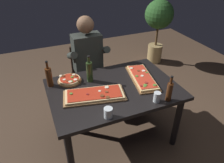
{
  "coord_description": "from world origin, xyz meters",
  "views": [
    {
      "loc": [
        -0.75,
        -1.75,
        2.05
      ],
      "look_at": [
        0.0,
        0.05,
        0.79
      ],
      "focal_mm": 33.7,
      "sensor_mm": 36.0,
      "label": 1
    }
  ],
  "objects_px": {
    "wine_bottle_dark": "(169,91)",
    "oil_bottle_amber": "(49,77)",
    "dining_table": "(114,95)",
    "potted_plant_corner": "(158,21)",
    "pizza_round_far": "(70,80)",
    "pizza_rectangular_front": "(94,95)",
    "diner_chair": "(87,72)",
    "vinegar_bottle_green": "(90,71)",
    "pizza_rectangular_left": "(142,77)",
    "tumbler_near_camera": "(108,113)",
    "seated_diner": "(89,60)",
    "tumbler_far_side": "(157,98)"
  },
  "relations": [
    {
      "from": "potted_plant_corner",
      "to": "pizza_rectangular_front",
      "type": "bearing_deg",
      "value": -138.08
    },
    {
      "from": "pizza_round_far",
      "to": "wine_bottle_dark",
      "type": "relative_size",
      "value": 0.97
    },
    {
      "from": "diner_chair",
      "to": "potted_plant_corner",
      "type": "distance_m",
      "value": 1.86
    },
    {
      "from": "pizza_rectangular_left",
      "to": "pizza_round_far",
      "type": "relative_size",
      "value": 2.35
    },
    {
      "from": "potted_plant_corner",
      "to": "pizza_round_far",
      "type": "bearing_deg",
      "value": -147.69
    },
    {
      "from": "dining_table",
      "to": "oil_bottle_amber",
      "type": "distance_m",
      "value": 0.73
    },
    {
      "from": "vinegar_bottle_green",
      "to": "diner_chair",
      "type": "bearing_deg",
      "value": 77.43
    },
    {
      "from": "dining_table",
      "to": "seated_diner",
      "type": "distance_m",
      "value": 0.74
    },
    {
      "from": "potted_plant_corner",
      "to": "pizza_rectangular_left",
      "type": "bearing_deg",
      "value": -128.36
    },
    {
      "from": "tumbler_near_camera",
      "to": "vinegar_bottle_green",
      "type": "bearing_deg",
      "value": 87.12
    },
    {
      "from": "pizza_round_far",
      "to": "seated_diner",
      "type": "height_order",
      "value": "seated_diner"
    },
    {
      "from": "pizza_rectangular_front",
      "to": "seated_diner",
      "type": "distance_m",
      "value": 0.83
    },
    {
      "from": "oil_bottle_amber",
      "to": "tumbler_far_side",
      "type": "xyz_separation_m",
      "value": [
        0.93,
        -0.7,
        -0.07
      ]
    },
    {
      "from": "pizza_rectangular_left",
      "to": "vinegar_bottle_green",
      "type": "height_order",
      "value": "vinegar_bottle_green"
    },
    {
      "from": "wine_bottle_dark",
      "to": "diner_chair",
      "type": "bearing_deg",
      "value": 110.6
    },
    {
      "from": "diner_chair",
      "to": "seated_diner",
      "type": "height_order",
      "value": "seated_diner"
    },
    {
      "from": "oil_bottle_amber",
      "to": "diner_chair",
      "type": "distance_m",
      "value": 0.87
    },
    {
      "from": "dining_table",
      "to": "pizza_rectangular_left",
      "type": "relative_size",
      "value": 2.19
    },
    {
      "from": "oil_bottle_amber",
      "to": "potted_plant_corner",
      "type": "height_order",
      "value": "potted_plant_corner"
    },
    {
      "from": "tumbler_near_camera",
      "to": "tumbler_far_side",
      "type": "xyz_separation_m",
      "value": [
        0.53,
        0.03,
        0.0
      ]
    },
    {
      "from": "wine_bottle_dark",
      "to": "pizza_round_far",
      "type": "bearing_deg",
      "value": 138.95
    },
    {
      "from": "pizza_rectangular_front",
      "to": "pizza_round_far",
      "type": "height_order",
      "value": "same"
    },
    {
      "from": "vinegar_bottle_green",
      "to": "seated_diner",
      "type": "xyz_separation_m",
      "value": [
        0.14,
        0.5,
        -0.12
      ]
    },
    {
      "from": "tumbler_near_camera",
      "to": "seated_diner",
      "type": "relative_size",
      "value": 0.07
    },
    {
      "from": "pizza_round_far",
      "to": "tumbler_near_camera",
      "type": "relative_size",
      "value": 2.75
    },
    {
      "from": "pizza_rectangular_left",
      "to": "wine_bottle_dark",
      "type": "relative_size",
      "value": 2.28
    },
    {
      "from": "dining_table",
      "to": "pizza_rectangular_left",
      "type": "height_order",
      "value": "pizza_rectangular_left"
    },
    {
      "from": "dining_table",
      "to": "tumbler_far_side",
      "type": "bearing_deg",
      "value": -52.42
    },
    {
      "from": "pizza_rectangular_left",
      "to": "diner_chair",
      "type": "height_order",
      "value": "diner_chair"
    },
    {
      "from": "dining_table",
      "to": "pizza_rectangular_front",
      "type": "bearing_deg",
      "value": -164.11
    },
    {
      "from": "dining_table",
      "to": "pizza_round_far",
      "type": "relative_size",
      "value": 5.15
    },
    {
      "from": "pizza_rectangular_front",
      "to": "pizza_rectangular_left",
      "type": "height_order",
      "value": "same"
    },
    {
      "from": "pizza_round_far",
      "to": "oil_bottle_amber",
      "type": "relative_size",
      "value": 0.9
    },
    {
      "from": "pizza_round_far",
      "to": "tumbler_near_camera",
      "type": "distance_m",
      "value": 0.75
    },
    {
      "from": "pizza_round_far",
      "to": "tumbler_near_camera",
      "type": "xyz_separation_m",
      "value": [
        0.19,
        -0.73,
        0.02
      ]
    },
    {
      "from": "wine_bottle_dark",
      "to": "potted_plant_corner",
      "type": "distance_m",
      "value": 2.33
    },
    {
      "from": "potted_plant_corner",
      "to": "tumbler_near_camera",
      "type": "bearing_deg",
      "value": -132.45
    },
    {
      "from": "oil_bottle_amber",
      "to": "seated_diner",
      "type": "height_order",
      "value": "seated_diner"
    },
    {
      "from": "dining_table",
      "to": "oil_bottle_amber",
      "type": "bearing_deg",
      "value": 154.01
    },
    {
      "from": "wine_bottle_dark",
      "to": "oil_bottle_amber",
      "type": "distance_m",
      "value": 1.28
    },
    {
      "from": "tumbler_far_side",
      "to": "pizza_round_far",
      "type": "bearing_deg",
      "value": 135.55
    },
    {
      "from": "dining_table",
      "to": "wine_bottle_dark",
      "type": "xyz_separation_m",
      "value": [
        0.42,
        -0.41,
        0.2
      ]
    },
    {
      "from": "tumbler_near_camera",
      "to": "tumbler_far_side",
      "type": "distance_m",
      "value": 0.53
    },
    {
      "from": "wine_bottle_dark",
      "to": "tumbler_far_side",
      "type": "bearing_deg",
      "value": 168.0
    },
    {
      "from": "seated_diner",
      "to": "tumbler_near_camera",
      "type": "bearing_deg",
      "value": -98.49
    },
    {
      "from": "tumbler_near_camera",
      "to": "seated_diner",
      "type": "xyz_separation_m",
      "value": [
        0.17,
        1.15,
        -0.04
      ]
    },
    {
      "from": "pizza_round_far",
      "to": "tumbler_far_side",
      "type": "xyz_separation_m",
      "value": [
        0.72,
        -0.7,
        0.03
      ]
    },
    {
      "from": "pizza_round_far",
      "to": "pizza_rectangular_front",
      "type": "bearing_deg",
      "value": -66.11
    },
    {
      "from": "pizza_rectangular_front",
      "to": "diner_chair",
      "type": "bearing_deg",
      "value": 78.51
    },
    {
      "from": "diner_chair",
      "to": "tumbler_far_side",
      "type": "bearing_deg",
      "value": -73.96
    }
  ]
}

